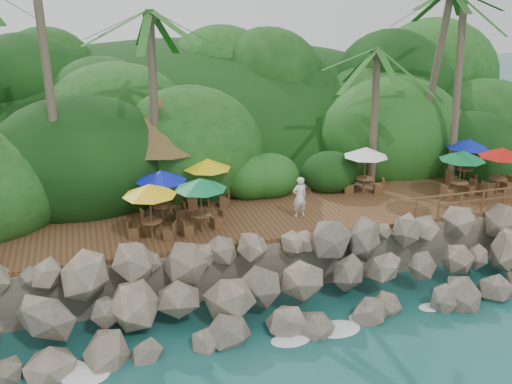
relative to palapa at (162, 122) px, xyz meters
name	(u,v)px	position (x,y,z in m)	size (l,w,h in m)	color
ground	(305,338)	(3.33, -9.85, -5.79)	(140.00, 140.00, 0.00)	#19514F
land_base	(207,174)	(3.33, 6.15, -4.74)	(32.00, 25.20, 2.10)	gray
jungle_hill	(185,157)	(3.33, 13.65, -5.79)	(44.80, 28.00, 15.40)	#143811
seawall	(287,282)	(3.33, -7.85, -4.64)	(29.00, 4.00, 2.30)	gray
terrace	(256,218)	(3.33, -3.85, -3.59)	(26.00, 5.00, 0.20)	brown
jungle_foliage	(211,197)	(3.33, 5.15, -5.79)	(44.00, 16.00, 12.00)	#143811
foam_line	(302,332)	(3.33, -9.55, -5.76)	(25.20, 0.80, 0.06)	white
palapa	(162,122)	(0.00, 0.00, 0.00)	(4.82, 4.82, 4.60)	brown
dining_clusters	(292,171)	(4.92, -3.88, -1.60)	(25.31, 5.29, 2.28)	brown
railing	(483,198)	(13.00, -6.20, -2.88)	(7.20, 0.10, 1.00)	brown
waiter	(300,197)	(5.09, -4.45, -2.59)	(0.65, 0.43, 1.79)	white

